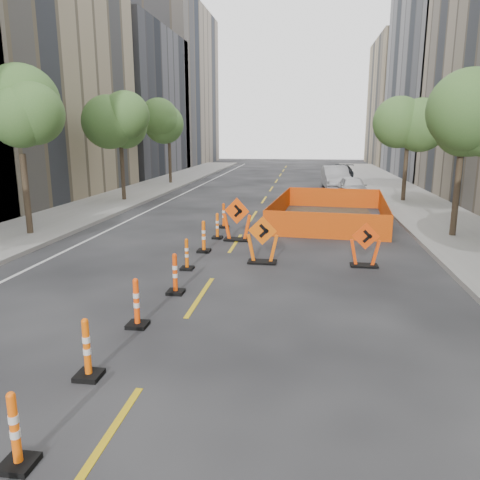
# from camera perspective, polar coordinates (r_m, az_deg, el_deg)

# --- Properties ---
(ground_plane) EXTENTS (140.00, 140.00, 0.00)m
(ground_plane) POSITION_cam_1_polar(r_m,az_deg,el_deg) (8.60, -10.96, -15.70)
(ground_plane) COLOR black
(sidewalk_left) EXTENTS (4.00, 90.00, 0.15)m
(sidewalk_left) POSITION_cam_1_polar(r_m,az_deg,el_deg) (22.71, -22.81, 1.71)
(sidewalk_left) COLOR gray
(sidewalk_left) RESTS_ON ground
(sidewalk_right) EXTENTS (4.00, 90.00, 0.15)m
(sidewalk_right) POSITION_cam_1_polar(r_m,az_deg,el_deg) (20.55, 26.04, 0.32)
(sidewalk_right) COLOR gray
(sidewalk_right) RESTS_ON ground
(bld_left_d) EXTENTS (12.00, 16.00, 14.00)m
(bld_left_d) POSITION_cam_1_polar(r_m,az_deg,el_deg) (50.37, -15.44, 15.76)
(bld_left_d) COLOR #4C4C51
(bld_left_d) RESTS_ON ground
(bld_left_e) EXTENTS (12.00, 20.00, 20.00)m
(bld_left_e) POSITION_cam_1_polar(r_m,az_deg,el_deg) (65.97, -9.72, 17.86)
(bld_left_e) COLOR gray
(bld_left_e) RESTS_ON ground
(bld_right_d) EXTENTS (12.00, 18.00, 20.00)m
(bld_right_d) POSITION_cam_1_polar(r_m,az_deg,el_deg) (49.81, 26.25, 18.45)
(bld_right_d) COLOR gray
(bld_right_d) RESTS_ON ground
(bld_right_e) EXTENTS (12.00, 14.00, 16.00)m
(bld_right_e) POSITION_cam_1_polar(r_m,az_deg,el_deg) (67.39, 21.19, 15.38)
(bld_right_e) COLOR tan
(bld_right_e) RESTS_ON ground
(tree_l_b) EXTENTS (2.80, 2.80, 5.95)m
(tree_l_b) POSITION_cam_1_polar(r_m,az_deg,el_deg) (20.35, -25.34, 12.94)
(tree_l_b) COLOR #382B1E
(tree_l_b) RESTS_ON ground
(tree_l_c) EXTENTS (2.80, 2.80, 5.95)m
(tree_l_c) POSITION_cam_1_polar(r_m,az_deg,el_deg) (29.26, -14.41, 13.36)
(tree_l_c) COLOR #382B1E
(tree_l_c) RESTS_ON ground
(tree_l_d) EXTENTS (2.80, 2.80, 5.95)m
(tree_l_d) POSITION_cam_1_polar(r_m,az_deg,el_deg) (38.71, -8.68, 13.40)
(tree_l_d) COLOR #382B1E
(tree_l_d) RESTS_ON ground
(tree_r_b) EXTENTS (2.80, 2.80, 5.95)m
(tree_r_b) POSITION_cam_1_polar(r_m,az_deg,el_deg) (19.98, 25.64, 12.93)
(tree_r_b) COLOR #382B1E
(tree_r_b) RESTS_ON ground
(tree_r_c) EXTENTS (2.80, 2.80, 5.95)m
(tree_r_c) POSITION_cam_1_polar(r_m,az_deg,el_deg) (29.69, 19.87, 13.00)
(tree_r_c) COLOR #382B1E
(tree_r_c) RESTS_ON ground
(channelizer_1) EXTENTS (0.41, 0.41, 1.04)m
(channelizer_1) POSITION_cam_1_polar(r_m,az_deg,el_deg) (6.79, -25.77, -20.14)
(channelizer_1) COLOR #FF5E0A
(channelizer_1) RESTS_ON ground
(channelizer_2) EXTENTS (0.43, 0.43, 1.08)m
(channelizer_2) POSITION_cam_1_polar(r_m,az_deg,el_deg) (8.49, -18.17, -12.44)
(channelizer_2) COLOR #EC5C09
(channelizer_2) RESTS_ON ground
(channelizer_3) EXTENTS (0.43, 0.43, 1.10)m
(channelizer_3) POSITION_cam_1_polar(r_m,az_deg,el_deg) (10.31, -12.51, -7.47)
(channelizer_3) COLOR #FF490A
(channelizer_3) RESTS_ON ground
(channelizer_4) EXTENTS (0.43, 0.43, 1.08)m
(channelizer_4) POSITION_cam_1_polar(r_m,az_deg,el_deg) (12.22, -7.92, -4.08)
(channelizer_4) COLOR #E44209
(channelizer_4) RESTS_ON ground
(channelizer_5) EXTENTS (0.38, 0.38, 0.98)m
(channelizer_5) POSITION_cam_1_polar(r_m,az_deg,el_deg) (14.34, -6.51, -1.71)
(channelizer_5) COLOR #D85709
(channelizer_5) RESTS_ON ground
(channelizer_6) EXTENTS (0.44, 0.44, 1.12)m
(channelizer_6) POSITION_cam_1_polar(r_m,az_deg,el_deg) (16.39, -4.45, 0.44)
(channelizer_6) COLOR #F6600A
(channelizer_6) RESTS_ON ground
(channelizer_7) EXTENTS (0.40, 0.40, 1.03)m
(channelizer_7) POSITION_cam_1_polar(r_m,az_deg,el_deg) (18.49, -2.79, 1.74)
(channelizer_7) COLOR orange
(channelizer_7) RESTS_ON ground
(channelizer_8) EXTENTS (0.43, 0.43, 1.10)m
(channelizer_8) POSITION_cam_1_polar(r_m,az_deg,el_deg) (20.63, -2.00, 3.02)
(channelizer_8) COLOR #E24C09
(channelizer_8) RESTS_ON ground
(chevron_sign_left) EXTENTS (1.25, 0.93, 1.68)m
(chevron_sign_left) POSITION_cam_1_polar(r_m,az_deg,el_deg) (18.05, -0.36, 2.54)
(chevron_sign_left) COLOR #F34B0A
(chevron_sign_left) RESTS_ON ground
(chevron_sign_center) EXTENTS (1.07, 0.70, 1.53)m
(chevron_sign_center) POSITION_cam_1_polar(r_m,az_deg,el_deg) (14.91, 2.75, 0.02)
(chevron_sign_center) COLOR #E15809
(chevron_sign_center) RESTS_ON ground
(chevron_sign_right) EXTENTS (0.98, 0.63, 1.41)m
(chevron_sign_right) POSITION_cam_1_polar(r_m,az_deg,el_deg) (15.02, 15.02, -0.56)
(chevron_sign_right) COLOR #E33F09
(chevron_sign_right) RESTS_ON ground
(safety_fence) EXTENTS (5.69, 8.86, 1.06)m
(safety_fence) POSITION_cam_1_polar(r_m,az_deg,el_deg) (22.85, 10.95, 3.70)
(safety_fence) COLOR #E7470C
(safety_fence) RESTS_ON ground
(parked_car_near) EXTENTS (1.89, 4.15, 1.38)m
(parked_car_near) POSITION_cam_1_polar(r_m,az_deg,el_deg) (31.12, 13.57, 6.27)
(parked_car_near) COLOR silver
(parked_car_near) RESTS_ON ground
(parked_car_mid) EXTENTS (2.10, 5.16, 1.67)m
(parked_car_mid) POSITION_cam_1_polar(r_m,az_deg,el_deg) (36.16, 11.54, 7.47)
(parked_car_mid) COLOR gray
(parked_car_mid) RESTS_ON ground
(parked_car_far) EXTENTS (3.01, 5.12, 1.39)m
(parked_car_far) POSITION_cam_1_polar(r_m,az_deg,el_deg) (41.72, 12.05, 7.95)
(parked_car_far) COLOR black
(parked_car_far) RESTS_ON ground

